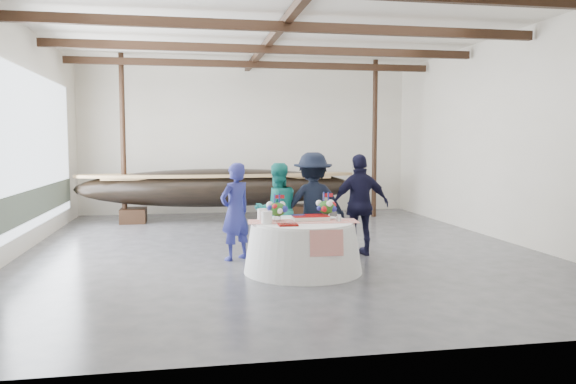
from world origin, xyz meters
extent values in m
cube|color=#3D3D42|center=(0.00, 0.00, 0.00)|extent=(10.00, 12.00, 0.01)
cube|color=silver|center=(0.00, 6.00, 2.25)|extent=(10.00, 0.02, 4.50)
cube|color=silver|center=(0.00, -6.00, 2.25)|extent=(10.00, 0.02, 4.50)
cube|color=silver|center=(-5.00, 0.00, 2.25)|extent=(0.02, 12.00, 4.50)
cube|color=silver|center=(5.00, 0.00, 2.25)|extent=(0.02, 12.00, 4.50)
cube|color=white|center=(0.00, 0.00, 4.50)|extent=(10.00, 12.00, 0.01)
cube|color=black|center=(0.00, -1.00, 4.25)|extent=(9.80, 0.12, 0.18)
cube|color=black|center=(0.00, 1.50, 4.25)|extent=(9.80, 0.12, 0.18)
cube|color=black|center=(0.00, 4.00, 4.25)|extent=(9.80, 0.12, 0.18)
cube|color=black|center=(0.00, 0.00, 4.38)|extent=(0.15, 11.76, 0.15)
cylinder|color=black|center=(-3.50, 4.24, 2.25)|extent=(0.14, 0.14, 4.50)
cylinder|color=black|center=(3.50, 4.24, 2.25)|extent=(0.14, 0.14, 4.50)
cube|color=silver|center=(-4.95, 1.00, 2.00)|extent=(0.02, 7.00, 3.20)
cube|color=#596654|center=(-4.94, 1.00, 0.90)|extent=(0.02, 7.00, 0.60)
cube|color=black|center=(-3.28, 4.24, 0.19)|extent=(0.67, 0.86, 0.38)
cube|color=black|center=(1.32, 4.24, 0.19)|extent=(0.67, 0.86, 0.38)
ellipsoid|color=black|center=(-0.98, 4.24, 0.91)|extent=(7.65, 1.53, 1.05)
cube|color=#9E7A4C|center=(-0.98, 4.24, 1.20)|extent=(6.12, 1.00, 0.06)
cone|color=white|center=(0.04, -2.25, 0.41)|extent=(1.97, 1.97, 0.81)
cylinder|color=white|center=(0.04, -2.25, 0.82)|extent=(1.67, 1.67, 0.04)
cube|color=red|center=(0.04, -2.25, 0.85)|extent=(1.86, 0.72, 0.01)
cube|color=white|center=(0.19, -2.13, 0.88)|extent=(0.60, 0.40, 0.07)
cylinder|color=white|center=(-0.59, -2.40, 0.95)|extent=(0.18, 0.18, 0.21)
cylinder|color=white|center=(-0.59, -1.93, 0.94)|extent=(0.18, 0.18, 0.19)
cube|color=#690B09|center=(-0.29, -2.67, 0.86)|extent=(0.30, 0.24, 0.03)
cone|color=silver|center=(0.62, -2.37, 0.90)|extent=(0.09, 0.09, 0.12)
imported|color=navy|center=(-0.98, -1.10, 0.89)|extent=(0.78, 0.72, 1.78)
imported|color=teal|center=(-0.19, -1.01, 0.89)|extent=(0.95, 0.80, 1.77)
imported|color=black|center=(0.50, -0.98, 0.98)|extent=(1.29, 0.77, 1.96)
imported|color=black|center=(1.39, -1.11, 0.97)|extent=(1.15, 0.53, 1.93)
camera|label=1|loc=(-1.84, -11.27, 2.14)|focal=35.00mm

